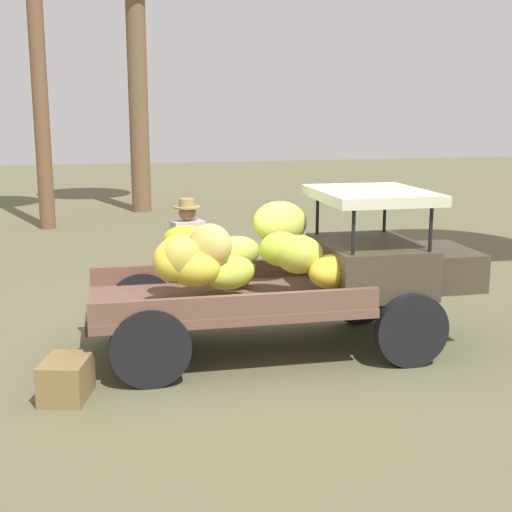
% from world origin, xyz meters
% --- Properties ---
extents(ground_plane, '(60.00, 60.00, 0.00)m').
position_xyz_m(ground_plane, '(0.00, 0.00, 0.00)').
color(ground_plane, brown).
extents(truck, '(4.52, 1.90, 1.85)m').
position_xyz_m(truck, '(0.32, 0.04, 0.94)').
color(truck, '#40382A').
rests_on(truck, ground).
extents(farmer, '(0.53, 0.49, 1.65)m').
position_xyz_m(farmer, '(-0.70, 1.33, 0.94)').
color(farmer, '#3E3B4A').
rests_on(farmer, ground).
extents(wooden_crate, '(0.56, 0.67, 0.39)m').
position_xyz_m(wooden_crate, '(-2.22, -0.77, 0.20)').
color(wooden_crate, olive).
rests_on(wooden_crate, ground).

